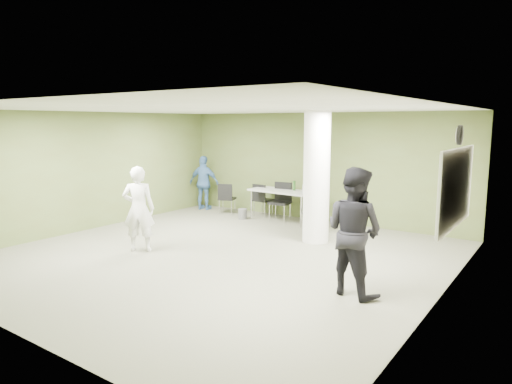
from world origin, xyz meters
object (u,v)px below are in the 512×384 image
Objects in this scene: man_black at (354,231)px; man_blue at (204,183)px; chair_back_left at (226,196)px; folding_table at (283,192)px; woman_white at (139,209)px.

man_blue is (-6.27, 3.80, -0.16)m from man_black.
man_blue is (-0.95, 0.15, 0.29)m from chair_back_left.
man_blue is (-2.75, 0.07, 0.02)m from folding_table.
woman_white reaches higher than chair_back_left.
folding_table is 1.82m from chair_back_left.
man_black is at bearing 135.49° from man_blue.
folding_table is 2.04× the size of chair_back_left.
chair_back_left is at bearing -113.87° from woman_white.
chair_back_left is 1.01m from man_blue.
chair_back_left is 6.46m from man_black.
woman_white is 4.47m from man_blue.
folding_table is 0.92× the size of man_black.
folding_table is 5.13m from man_black.
folding_table is 2.75m from man_blue.
man_black is (5.32, -3.64, 0.46)m from chair_back_left.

